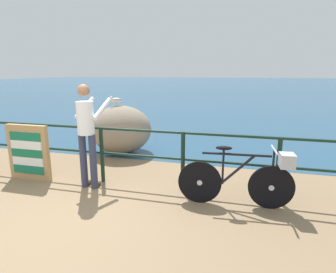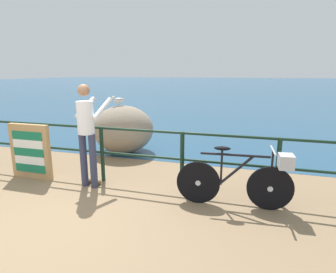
{
  "view_description": "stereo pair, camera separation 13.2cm",
  "coord_description": "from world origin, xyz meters",
  "px_view_note": "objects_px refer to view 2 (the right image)",
  "views": [
    {
      "loc": [
        2.42,
        -2.81,
        1.98
      ],
      "look_at": [
        1.13,
        2.0,
        0.83
      ],
      "focal_mm": 30.17,
      "sensor_mm": 36.0,
      "label": 1
    },
    {
      "loc": [
        2.55,
        -2.77,
        1.98
      ],
      "look_at": [
        1.13,
        2.0,
        0.83
      ],
      "focal_mm": 30.17,
      "sensor_mm": 36.0,
      "label": 2
    }
  ],
  "objects_px": {
    "breakwater_boulder_main": "(123,129)",
    "seagull": "(118,100)",
    "bicycle": "(244,178)",
    "person_at_railing": "(87,131)",
    "folded_deckchair_stack": "(30,152)"
  },
  "relations": [
    {
      "from": "breakwater_boulder_main",
      "to": "seagull",
      "type": "bearing_deg",
      "value": 178.1
    },
    {
      "from": "breakwater_boulder_main",
      "to": "seagull",
      "type": "height_order",
      "value": "seagull"
    },
    {
      "from": "bicycle",
      "to": "seagull",
      "type": "relative_size",
      "value": 5.15
    },
    {
      "from": "bicycle",
      "to": "breakwater_boulder_main",
      "type": "bearing_deg",
      "value": 139.26
    },
    {
      "from": "breakwater_boulder_main",
      "to": "bicycle",
      "type": "bearing_deg",
      "value": -36.58
    },
    {
      "from": "person_at_railing",
      "to": "folded_deckchair_stack",
      "type": "relative_size",
      "value": 1.71
    },
    {
      "from": "folded_deckchair_stack",
      "to": "seagull",
      "type": "bearing_deg",
      "value": 69.71
    },
    {
      "from": "person_at_railing",
      "to": "breakwater_boulder_main",
      "type": "height_order",
      "value": "person_at_railing"
    },
    {
      "from": "bicycle",
      "to": "folded_deckchair_stack",
      "type": "bearing_deg",
      "value": 174.57
    },
    {
      "from": "person_at_railing",
      "to": "seagull",
      "type": "relative_size",
      "value": 5.4
    },
    {
      "from": "seagull",
      "to": "folded_deckchair_stack",
      "type": "bearing_deg",
      "value": 41.9
    },
    {
      "from": "breakwater_boulder_main",
      "to": "seagull",
      "type": "xyz_separation_m",
      "value": [
        -0.1,
        0.0,
        0.72
      ]
    },
    {
      "from": "folded_deckchair_stack",
      "to": "seagull",
      "type": "xyz_separation_m",
      "value": [
        0.79,
        2.13,
        0.79
      ]
    },
    {
      "from": "bicycle",
      "to": "seagull",
      "type": "bearing_deg",
      "value": 140.14
    },
    {
      "from": "bicycle",
      "to": "person_at_railing",
      "type": "relative_size",
      "value": 0.95
    }
  ]
}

